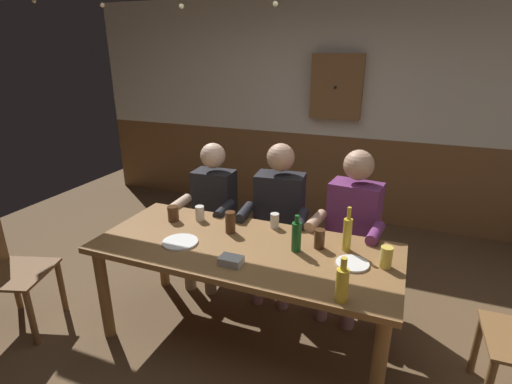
# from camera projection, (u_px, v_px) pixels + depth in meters

# --- Properties ---
(ground_plane) EXTENTS (7.32, 7.32, 0.00)m
(ground_plane) POSITION_uv_depth(u_px,v_px,m) (243.00, 339.00, 2.80)
(ground_plane) COLOR brown
(back_wall_upper) EXTENTS (6.10, 0.12, 1.53)m
(back_wall_upper) POSITION_uv_depth(u_px,v_px,m) (330.00, 67.00, 4.36)
(back_wall_upper) COLOR silver
(back_wall_wainscot) EXTENTS (6.10, 0.12, 1.01)m
(back_wall_wainscot) POSITION_uv_depth(u_px,v_px,m) (324.00, 175.00, 4.80)
(back_wall_wainscot) COLOR brown
(back_wall_wainscot) RESTS_ON ground_plane
(dining_table) EXTENTS (2.02, 0.86, 0.73)m
(dining_table) POSITION_uv_depth(u_px,v_px,m) (245.00, 258.00, 2.61)
(dining_table) COLOR brown
(dining_table) RESTS_ON ground_plane
(person_0) EXTENTS (0.50, 0.53, 1.22)m
(person_0) POSITION_uv_depth(u_px,v_px,m) (211.00, 207.00, 3.38)
(person_0) COLOR black
(person_0) RESTS_ON ground_plane
(person_1) EXTENTS (0.56, 0.56, 1.27)m
(person_1) POSITION_uv_depth(u_px,v_px,m) (278.00, 213.00, 3.17)
(person_1) COLOR black
(person_1) RESTS_ON ground_plane
(person_2) EXTENTS (0.55, 0.57, 1.27)m
(person_2) POSITION_uv_depth(u_px,v_px,m) (351.00, 225.00, 2.96)
(person_2) COLOR #6B2D66
(person_2) RESTS_ON ground_plane
(chair_empty_near_right) EXTENTS (0.55, 0.55, 0.88)m
(chair_empty_near_right) POSITION_uv_depth(u_px,v_px,m) (5.00, 270.00, 2.78)
(chair_empty_near_right) COLOR brown
(chair_empty_near_right) RESTS_ON ground_plane
(condiment_caddy) EXTENTS (0.14, 0.10, 0.05)m
(condiment_caddy) POSITION_uv_depth(u_px,v_px,m) (231.00, 261.00, 2.35)
(condiment_caddy) COLOR #B2B7BC
(condiment_caddy) RESTS_ON dining_table
(plate_0) EXTENTS (0.20, 0.20, 0.01)m
(plate_0) POSITION_uv_depth(u_px,v_px,m) (352.00, 264.00, 2.35)
(plate_0) COLOR white
(plate_0) RESTS_ON dining_table
(plate_1) EXTENTS (0.24, 0.24, 0.01)m
(plate_1) POSITION_uv_depth(u_px,v_px,m) (180.00, 242.00, 2.61)
(plate_1) COLOR white
(plate_1) RESTS_ON dining_table
(bottle_0) EXTENTS (0.07, 0.07, 0.25)m
(bottle_0) POSITION_uv_depth(u_px,v_px,m) (342.00, 284.00, 1.98)
(bottle_0) COLOR gold
(bottle_0) RESTS_ON dining_table
(bottle_1) EXTENTS (0.06, 0.06, 0.30)m
(bottle_1) POSITION_uv_depth(u_px,v_px,m) (347.00, 233.00, 2.49)
(bottle_1) COLOR gold
(bottle_1) RESTS_ON dining_table
(bottle_2) EXTENTS (0.06, 0.06, 0.25)m
(bottle_2) POSITION_uv_depth(u_px,v_px,m) (296.00, 236.00, 2.48)
(bottle_2) COLOR #195923
(bottle_2) RESTS_ON dining_table
(pint_glass_0) EXTENTS (0.07, 0.07, 0.13)m
(pint_glass_0) POSITION_uv_depth(u_px,v_px,m) (319.00, 239.00, 2.53)
(pint_glass_0) COLOR #4C2D19
(pint_glass_0) RESTS_ON dining_table
(pint_glass_1) EXTENTS (0.07, 0.07, 0.16)m
(pint_glass_1) POSITION_uv_depth(u_px,v_px,m) (230.00, 222.00, 2.75)
(pint_glass_1) COLOR #4C2D19
(pint_glass_1) RESTS_ON dining_table
(pint_glass_2) EXTENTS (0.07, 0.07, 0.13)m
(pint_glass_2) POSITION_uv_depth(u_px,v_px,m) (386.00, 257.00, 2.31)
(pint_glass_2) COLOR #E5C64C
(pint_glass_2) RESTS_ON dining_table
(pint_glass_3) EXTENTS (0.06, 0.06, 0.11)m
(pint_glass_3) POSITION_uv_depth(u_px,v_px,m) (275.00, 221.00, 2.83)
(pint_glass_3) COLOR white
(pint_glass_3) RESTS_ON dining_table
(pint_glass_4) EXTENTS (0.07, 0.07, 0.11)m
(pint_glass_4) POSITION_uv_depth(u_px,v_px,m) (200.00, 213.00, 2.95)
(pint_glass_4) COLOR white
(pint_glass_4) RESTS_ON dining_table
(pint_glass_5) EXTENTS (0.08, 0.08, 0.12)m
(pint_glass_5) POSITION_uv_depth(u_px,v_px,m) (173.00, 214.00, 2.94)
(pint_glass_5) COLOR #4C2D19
(pint_glass_5) RESTS_ON dining_table
(wall_dart_cabinet) EXTENTS (0.56, 0.15, 0.70)m
(wall_dart_cabinet) POSITION_uv_depth(u_px,v_px,m) (337.00, 87.00, 4.28)
(wall_dart_cabinet) COLOR brown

